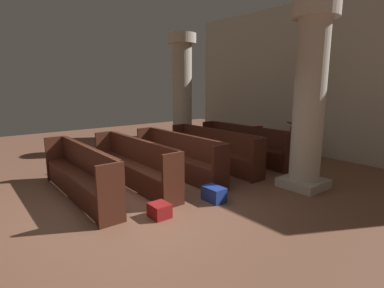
{
  "coord_description": "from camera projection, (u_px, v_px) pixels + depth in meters",
  "views": [
    {
      "loc": [
        4.72,
        -2.41,
        2.1
      ],
      "look_at": [
        -0.65,
        1.84,
        0.75
      ],
      "focal_mm": 28.4,
      "sensor_mm": 36.0,
      "label": 1
    }
  ],
  "objects": [
    {
      "name": "kneeler_box_blue",
      "position": [
        214.0,
        194.0,
        5.54
      ],
      "size": [
        0.42,
        0.27,
        0.27
      ],
      "primitive_type": "cube",
      "color": "navy",
      "rests_on": "ground"
    },
    {
      "name": "pew_row_3",
      "position": [
        134.0,
        162.0,
        6.34
      ],
      "size": [
        2.98,
        0.46,
        0.97
      ],
      "color": "#4C2316",
      "rests_on": "ground"
    },
    {
      "name": "kneeler_box_red",
      "position": [
        159.0,
        210.0,
        4.87
      ],
      "size": [
        0.33,
        0.29,
        0.23
      ],
      "primitive_type": "cube",
      "color": "maroon",
      "rests_on": "ground"
    },
    {
      "name": "ground_plane",
      "position": [
        135.0,
        202.0,
        5.5
      ],
      "size": [
        19.2,
        19.2,
        0.0
      ],
      "primitive_type": "plane",
      "color": "brown"
    },
    {
      "name": "pillar_far_side",
      "position": [
        182.0,
        91.0,
        9.57
      ],
      "size": [
        0.88,
        0.88,
        3.62
      ],
      "color": "#B6AD9A",
      "rests_on": "ground"
    },
    {
      "name": "back_wall",
      "position": [
        321.0,
        79.0,
        8.77
      ],
      "size": [
        10.0,
        0.16,
        4.5
      ],
      "primitive_type": "cube",
      "color": "beige",
      "rests_on": "ground"
    },
    {
      "name": "pew_row_4",
      "position": [
        80.0,
        171.0,
        5.65
      ],
      "size": [
        2.98,
        0.46,
        0.97
      ],
      "color": "#4C2316",
      "rests_on": "ground"
    },
    {
      "name": "hymn_book",
      "position": [
        259.0,
        127.0,
        8.16
      ],
      "size": [
        0.15,
        0.2,
        0.03
      ],
      "primitive_type": "cube",
      "color": "maroon",
      "rests_on": "pew_row_0"
    },
    {
      "name": "pillar_aisle_side",
      "position": [
        310.0,
        96.0,
        5.95
      ],
      "size": [
        0.88,
        0.88,
        3.62
      ],
      "color": "#B6AD9A",
      "rests_on": "ground"
    },
    {
      "name": "lectern",
      "position": [
        296.0,
        144.0,
        8.49
      ],
      "size": [
        0.48,
        0.45,
        1.08
      ],
      "color": "#562B1A",
      "rests_on": "ground"
    },
    {
      "name": "pew_row_1",
      "position": [
        214.0,
        148.0,
        7.71
      ],
      "size": [
        2.98,
        0.46,
        0.97
      ],
      "color": "#4C2316",
      "rests_on": "ground"
    },
    {
      "name": "pew_row_0",
      "position": [
        244.0,
        143.0,
        8.4
      ],
      "size": [
        2.98,
        0.47,
        0.97
      ],
      "color": "#4C2316",
      "rests_on": "ground"
    },
    {
      "name": "pew_row_2",
      "position": [
        178.0,
        154.0,
        7.03
      ],
      "size": [
        2.98,
        0.47,
        0.97
      ],
      "color": "#4C2316",
      "rests_on": "ground"
    }
  ]
}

